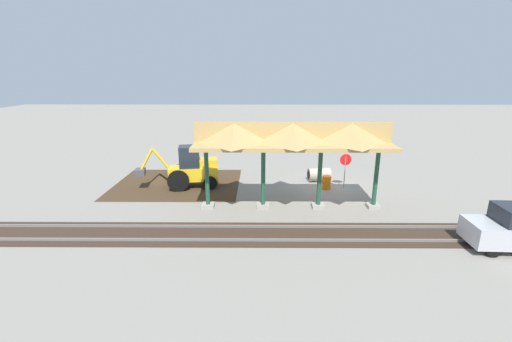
{
  "coord_description": "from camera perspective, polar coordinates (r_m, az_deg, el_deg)",
  "views": [
    {
      "loc": [
        4.65,
        21.81,
        7.51
      ],
      "look_at": [
        4.79,
        1.54,
        1.6
      ],
      "focal_mm": 24.0,
      "sensor_mm": 36.0,
      "label": 1
    }
  ],
  "objects": [
    {
      "name": "dirt_work_zone",
      "position": [
        24.44,
        -12.91,
        -2.06
      ],
      "size": [
        8.51,
        7.0,
        0.01
      ],
      "primitive_type": "cube",
      "color": "#42301E",
      "rests_on": "ground"
    },
    {
      "name": "platform_canopy",
      "position": [
        18.71,
        6.12,
        5.8
      ],
      "size": [
        10.69,
        3.2,
        4.9
      ],
      "color": "#9E998E",
      "rests_on": "ground"
    },
    {
      "name": "backhoe",
      "position": [
        23.2,
        -10.82,
        0.33
      ],
      "size": [
        5.4,
        2.16,
        2.82
      ],
      "color": "yellow",
      "rests_on": "ground"
    },
    {
      "name": "ground_plane",
      "position": [
        23.54,
        11.77,
        -2.71
      ],
      "size": [
        120.0,
        120.0,
        0.0
      ],
      "primitive_type": "plane",
      "color": "gray"
    },
    {
      "name": "concrete_pipe",
      "position": [
        24.65,
        10.46,
        -0.62
      ],
      "size": [
        1.63,
        1.11,
        0.95
      ],
      "color": "#9E9384",
      "rests_on": "ground"
    },
    {
      "name": "rail_tracks",
      "position": [
        17.29,
        16.2,
        -10.09
      ],
      "size": [
        60.0,
        2.58,
        0.15
      ],
      "color": "slate",
      "rests_on": "ground"
    },
    {
      "name": "traffic_barrel",
      "position": [
        23.11,
        11.66,
        -1.89
      ],
      "size": [
        0.56,
        0.56,
        0.9
      ],
      "primitive_type": "cylinder",
      "color": "orange",
      "rests_on": "ground"
    },
    {
      "name": "stop_sign",
      "position": [
        23.26,
        14.68,
        1.19
      ],
      "size": [
        0.76,
        0.06,
        2.33
      ],
      "color": "gray",
      "rests_on": "ground"
    },
    {
      "name": "dirt_mound",
      "position": [
        25.36,
        -15.33,
        -1.57
      ],
      "size": [
        4.42,
        4.42,
        1.4
      ],
      "primitive_type": "cone",
      "color": "#42301E",
      "rests_on": "ground"
    }
  ]
}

